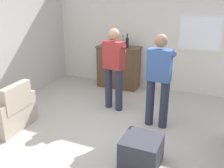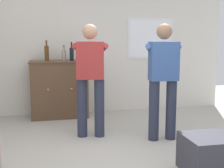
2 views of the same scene
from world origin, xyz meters
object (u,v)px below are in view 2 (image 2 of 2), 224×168
bottle_liquor_amber (64,55)px  ottoman (208,154)px  bottle_spirits_clear (47,53)px  sideboard_cabinet (59,89)px  bottle_wine_green (72,54)px  person_standing_left (90,75)px  person_standing_right (163,76)px

bottle_liquor_amber → ottoman: 3.29m
bottle_liquor_amber → bottle_spirits_clear: (-0.31, 0.02, 0.04)m
sideboard_cabinet → bottle_wine_green: 0.70m
sideboard_cabinet → person_standing_left: bearing=-71.8°
bottle_spirits_clear → person_standing_right: 2.33m
ottoman → sideboard_cabinet: bearing=118.1°
person_standing_right → bottle_liquor_amber: bearing=128.7°
person_standing_left → person_standing_right: size_ratio=1.00×
ottoman → person_standing_right: (-0.08, 1.19, 0.73)m
sideboard_cabinet → bottle_wine_green: bearing=-10.6°
person_standing_left → person_standing_right: (1.00, -0.36, 0.00)m
sideboard_cabinet → ottoman: 3.19m
sideboard_cabinet → person_standing_right: (1.41, -1.61, 0.40)m
sideboard_cabinet → bottle_liquor_amber: 0.64m
bottle_wine_green → bottle_spirits_clear: 0.46m
sideboard_cabinet → ottoman: bearing=-61.9°
sideboard_cabinet → person_standing_right: 2.18m
person_standing_left → person_standing_right: same height
sideboard_cabinet → ottoman: (1.49, -2.80, -0.33)m
bottle_spirits_clear → person_standing_right: bearing=-45.6°
person_standing_left → bottle_wine_green: bearing=98.1°
person_standing_left → person_standing_right: bearing=-19.9°
bottle_wine_green → bottle_liquor_amber: bearing=153.5°
bottle_wine_green → sideboard_cabinet: bearing=169.4°
bottle_spirits_clear → ottoman: (1.70, -2.85, -1.00)m
sideboard_cabinet → person_standing_left: person_standing_left is taller
bottle_spirits_clear → ottoman: 3.47m
bottle_wine_green → bottle_liquor_amber: bottle_wine_green is taller
bottle_spirits_clear → sideboard_cabinet: bearing=-11.9°
bottle_liquor_amber → person_standing_left: 1.33m
bottle_wine_green → bottle_spirits_clear: bearing=168.8°
bottle_wine_green → ottoman: 3.19m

